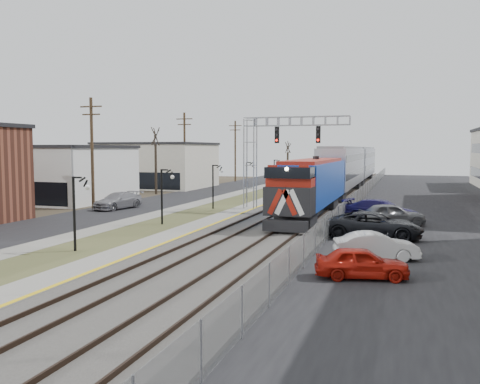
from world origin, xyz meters
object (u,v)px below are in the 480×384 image
at_px(train, 347,170).
at_px(signal_gantry, 269,147).
at_px(car_lot_a, 362,264).
at_px(car_lot_b, 376,247).

bearing_deg(train, signal_gantry, -101.63).
bearing_deg(signal_gantry, car_lot_a, -65.35).
distance_m(signal_gantry, car_lot_a, 23.59).
bearing_deg(signal_gantry, train, 78.37).
bearing_deg(car_lot_b, car_lot_a, 158.89).
xyz_separation_m(signal_gantry, car_lot_a, (9.62, -20.97, -4.93)).
bearing_deg(train, car_lot_b, -81.44).
height_order(signal_gantry, car_lot_a, signal_gantry).
relative_size(train, signal_gantry, 7.01).
bearing_deg(car_lot_b, signal_gantry, 14.44).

